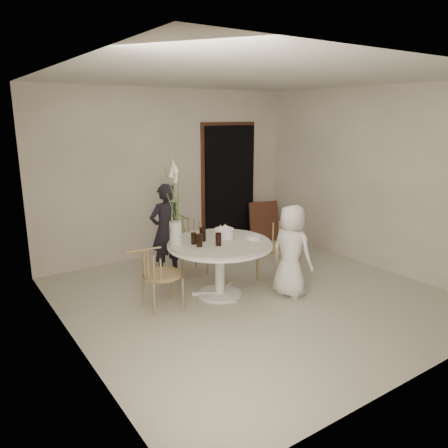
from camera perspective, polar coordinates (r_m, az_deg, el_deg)
ground at (r=5.76m, az=3.80°, el=-9.32°), size 4.50×4.50×0.00m
room_shell at (r=5.32m, az=4.08°, el=6.89°), size 4.50×4.50×4.50m
doorway at (r=7.83m, az=0.72°, el=5.04°), size 1.00×0.10×2.10m
door_trim at (r=7.85m, az=0.55°, el=5.51°), size 1.12×0.03×2.22m
table at (r=5.54m, az=-0.56°, el=-3.44°), size 1.33×1.33×0.73m
picture_frame at (r=8.08m, az=5.23°, el=0.32°), size 0.58×0.31×0.73m
chair_far at (r=6.47m, az=-4.97°, el=-1.59°), size 0.49×0.53×0.83m
chair_right at (r=6.16m, az=7.99°, el=-2.12°), size 0.56×0.52×0.89m
chair_left at (r=5.24m, az=-9.20°, el=-5.89°), size 0.50×0.47×0.79m
girl at (r=6.29m, az=-7.65°, el=-0.84°), size 0.52×0.36×1.35m
boy at (r=5.63m, az=8.80°, el=-3.51°), size 0.50×0.65×1.20m
birthday_cake at (r=5.66m, az=0.01°, el=-1.20°), size 0.25×0.25×0.17m
cola_tumbler_a at (r=5.28m, az=-3.23°, el=-2.15°), size 0.08×0.08×0.16m
cola_tumbler_b at (r=5.32m, az=-0.74°, el=-2.01°), size 0.09×0.09×0.16m
cola_tumbler_c at (r=5.40m, az=-3.98°, el=-1.88°), size 0.08×0.08×0.15m
cola_tumbler_d at (r=5.51m, az=-2.79°, el=-1.37°), size 0.09×0.09×0.17m
plate_stack at (r=5.62m, az=3.93°, el=-1.74°), size 0.25×0.25×0.05m
flower_vase at (r=5.33m, az=-6.38°, el=1.26°), size 0.15×0.15×1.07m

